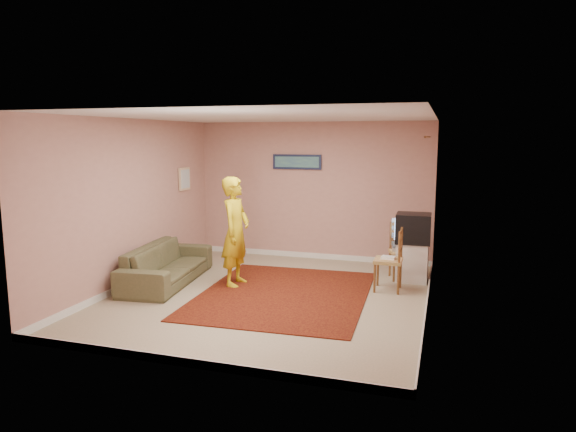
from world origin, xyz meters
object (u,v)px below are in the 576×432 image
(chair_b, at_px, (388,253))
(person, at_px, (236,232))
(tv_cabinet, at_px, (412,262))
(sofa, at_px, (167,264))
(chair_a, at_px, (404,245))
(crt_tv, at_px, (413,228))

(chair_b, bearing_deg, person, -79.96)
(tv_cabinet, height_order, sofa, tv_cabinet)
(chair_a, bearing_deg, sofa, -177.09)
(sofa, relative_size, person, 1.21)
(tv_cabinet, distance_m, chair_b, 0.77)
(chair_b, distance_m, person, 2.38)
(chair_b, bearing_deg, sofa, -79.90)
(chair_a, bearing_deg, chair_b, -120.68)
(chair_a, height_order, chair_b, chair_b)
(tv_cabinet, bearing_deg, chair_b, -116.21)
(tv_cabinet, distance_m, crt_tv, 0.55)
(crt_tv, height_order, person, person)
(tv_cabinet, height_order, chair_a, chair_a)
(sofa, height_order, person, person)
(tv_cabinet, xyz_separation_m, sofa, (-3.75, -1.27, -0.01))
(tv_cabinet, relative_size, person, 0.37)
(chair_a, height_order, sofa, chair_a)
(person, bearing_deg, crt_tv, -67.25)
(crt_tv, distance_m, chair_b, 0.77)
(chair_a, distance_m, sofa, 3.85)
(crt_tv, bearing_deg, person, -159.20)
(crt_tv, bearing_deg, sofa, -162.48)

